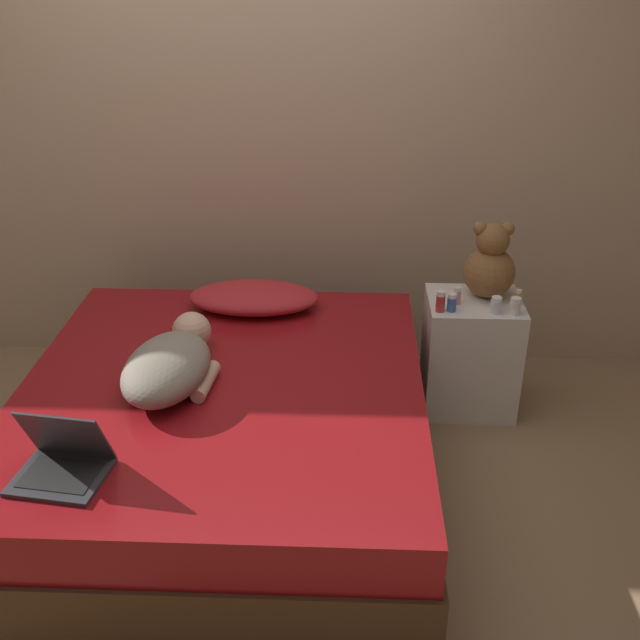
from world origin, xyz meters
TOP-DOWN VIEW (x-y plane):
  - ground_plane at (0.00, 0.00)m, footprint 12.00×12.00m
  - wall_back at (0.00, 1.20)m, footprint 8.00×0.06m
  - bed at (0.00, 0.00)m, footprint 1.66×1.84m
  - nightstand at (1.11, 0.68)m, footprint 0.45×0.39m
  - pillow at (0.05, 0.69)m, footprint 0.63×0.35m
  - person_lying at (-0.20, -0.00)m, footprint 0.38×0.70m
  - laptop at (-0.44, -0.59)m, footprint 0.33×0.28m
  - teddy_bear at (1.17, 0.74)m, footprint 0.24×0.24m
  - bottle_pink at (1.02, 0.64)m, footprint 0.03×0.03m
  - bottle_blue at (0.98, 0.56)m, footprint 0.04×0.04m
  - bottle_white at (1.27, 0.54)m, footprint 0.05×0.05m
  - bottle_red at (0.93, 0.56)m, footprint 0.04×0.04m
  - bottle_clear at (1.19, 0.55)m, footprint 0.05×0.05m
  - bottle_orange at (1.31, 0.65)m, footprint 0.03×0.03m

SIDE VIEW (x-z plane):
  - ground_plane at x=0.00m, z-range 0.00..0.00m
  - bed at x=0.00m, z-range 0.00..0.51m
  - nightstand at x=1.11m, z-range 0.00..0.58m
  - laptop at x=-0.44m, z-range 0.44..0.68m
  - pillow at x=0.05m, z-range 0.51..0.63m
  - person_lying at x=-0.20m, z-range 0.51..0.70m
  - bottle_orange at x=1.31m, z-range 0.58..0.65m
  - bottle_clear at x=1.19m, z-range 0.58..0.66m
  - bottle_white at x=1.27m, z-range 0.58..0.66m
  - bottle_pink at x=1.02m, z-range 0.58..0.66m
  - bottle_blue at x=0.98m, z-range 0.58..0.67m
  - bottle_red at x=0.93m, z-range 0.58..0.68m
  - teddy_bear at x=1.17m, z-range 0.56..0.93m
  - wall_back at x=0.00m, z-range 0.00..2.60m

